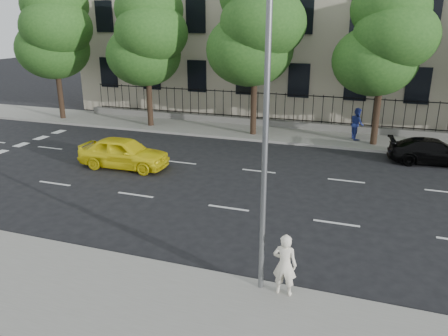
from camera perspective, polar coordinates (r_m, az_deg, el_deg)
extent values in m
plane|color=black|center=(14.51, -2.60, -9.06)|extent=(120.00, 120.00, 0.00)
cube|color=gray|center=(11.41, -10.36, -17.50)|extent=(60.00, 4.00, 0.15)
cube|color=gray|center=(27.17, 8.34, 4.34)|extent=(60.00, 4.00, 0.15)
cube|color=slate|center=(28.74, 9.02, 5.66)|extent=(30.00, 0.50, 0.40)
cube|color=black|center=(28.67, 9.05, 6.25)|extent=(28.80, 0.05, 0.05)
cube|color=black|center=(28.37, 9.22, 9.40)|extent=(28.80, 0.05, 0.05)
cylinder|color=slate|center=(10.21, 5.42, 3.82)|extent=(0.14, 0.14, 8.00)
cylinder|color=#382619|center=(32.98, -20.57, 8.83)|extent=(0.36, 0.36, 3.15)
ellipsoid|color=#24541C|center=(33.14, -21.43, 14.26)|extent=(4.94, 4.94, 4.06)
ellipsoid|color=#24541C|center=(32.13, -21.05, 16.77)|extent=(4.68, 4.68, 3.85)
ellipsoid|color=#24541C|center=(32.85, -21.23, 19.28)|extent=(4.42, 4.42, 3.64)
cylinder|color=#382619|center=(29.10, -9.68, 8.38)|extent=(0.36, 0.36, 2.97)
ellipsoid|color=#24541C|center=(29.17, -10.43, 14.29)|extent=(4.75, 4.75, 3.90)
ellipsoid|color=#24541C|center=(28.23, -9.45, 17.00)|extent=(4.50, 4.50, 3.70)
ellipsoid|color=#24541C|center=(28.95, -9.75, 19.75)|extent=(4.25, 4.25, 3.50)
cylinder|color=#382619|center=(26.47, 3.89, 7.97)|extent=(0.36, 0.36, 3.32)
ellipsoid|color=#24541C|center=(26.45, 3.36, 15.14)|extent=(5.13, 5.13, 4.21)
ellipsoid|color=#24541C|center=(25.68, 5.14, 18.31)|extent=(4.86, 4.86, 4.00)
cylinder|color=#382619|center=(25.60, 19.26, 6.31)|extent=(0.36, 0.36, 3.08)
ellipsoid|color=#24541C|center=(25.48, 19.08, 13.08)|extent=(4.56, 4.56, 3.74)
ellipsoid|color=#24541C|center=(24.91, 21.53, 15.77)|extent=(4.32, 4.32, 3.55)
ellipsoid|color=#24541C|center=(25.50, 20.92, 18.86)|extent=(4.08, 4.08, 3.36)
imported|color=yellow|center=(21.43, -12.97, 1.97)|extent=(4.41, 1.88, 1.48)
imported|color=black|center=(23.86, 25.66, 1.96)|extent=(4.42, 2.19, 1.23)
imported|color=white|center=(11.25, 7.93, -12.40)|extent=(0.61, 0.41, 1.66)
imported|color=navy|center=(26.49, 16.99, 5.56)|extent=(0.97, 1.09, 1.84)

